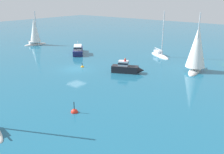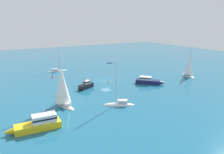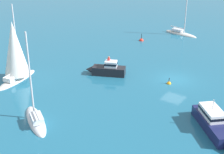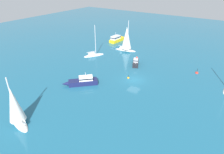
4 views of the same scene
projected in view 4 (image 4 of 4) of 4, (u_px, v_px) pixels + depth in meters
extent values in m
plane|color=#1E607F|center=(134.00, 80.00, 42.16)|extent=(160.00, 160.00, 0.00)
cube|color=#191E4C|center=(83.00, 82.00, 40.22)|extent=(5.48, 5.46, 0.99)
cone|color=#191E4C|center=(65.00, 84.00, 39.62)|extent=(1.74, 1.74, 0.99)
cube|color=white|center=(86.00, 78.00, 39.90)|extent=(3.02, 3.01, 0.81)
cube|color=black|center=(86.00, 78.00, 39.89)|extent=(3.07, 3.07, 0.24)
cylinder|color=silver|center=(85.00, 74.00, 39.50)|extent=(0.08, 0.08, 0.91)
ellipsoid|color=white|center=(94.00, 56.00, 54.85)|extent=(4.28, 5.79, 0.94)
cube|color=silver|center=(91.00, 54.00, 54.25)|extent=(1.78, 2.04, 0.53)
cylinder|color=silver|center=(95.00, 40.00, 52.99)|extent=(0.16, 0.16, 8.05)
cylinder|color=silver|center=(91.00, 52.00, 54.00)|extent=(1.48, 2.34, 0.13)
cube|color=yellow|center=(117.00, 40.00, 66.58)|extent=(2.62, 6.53, 0.99)
cone|color=yellow|center=(124.00, 37.00, 69.32)|extent=(1.11, 1.67, 0.99)
cube|color=silver|center=(116.00, 37.00, 65.43)|extent=(1.97, 3.53, 1.15)
cube|color=black|center=(116.00, 37.00, 65.40)|extent=(2.01, 3.57, 0.24)
cylinder|color=silver|center=(116.00, 34.00, 64.89)|extent=(0.08, 0.08, 1.18)
ellipsoid|color=silver|center=(125.00, 50.00, 58.79)|extent=(6.63, 2.76, 0.80)
cube|color=white|center=(123.00, 48.00, 58.75)|extent=(2.11, 1.44, 0.50)
cylinder|color=silver|center=(128.00, 35.00, 56.41)|extent=(0.15, 0.15, 8.50)
cylinder|color=silver|center=(123.00, 46.00, 58.53)|extent=(2.87, 0.67, 0.12)
cone|color=white|center=(127.00, 38.00, 56.90)|extent=(3.40, 3.40, 6.38)
cube|color=black|center=(136.00, 63.00, 48.92)|extent=(2.97, 4.19, 1.05)
cone|color=black|center=(136.00, 59.00, 51.06)|extent=(1.38, 1.35, 1.05)
cube|color=silver|center=(136.00, 60.00, 48.28)|extent=(1.62, 1.77, 0.77)
cube|color=black|center=(136.00, 60.00, 48.26)|extent=(1.68, 1.83, 0.24)
cylinder|color=red|center=(137.00, 59.00, 48.46)|extent=(0.32, 0.32, 1.04)
sphere|color=#C96C4D|center=(137.00, 57.00, 48.16)|extent=(0.24, 0.24, 0.24)
ellipsoid|color=silver|center=(20.00, 123.00, 29.77)|extent=(5.46, 2.65, 0.87)
cube|color=white|center=(20.00, 122.00, 29.06)|extent=(1.77, 1.39, 0.43)
cylinder|color=silver|center=(12.00, 100.00, 28.21)|extent=(0.19, 0.19, 7.32)
cylinder|color=silver|center=(20.00, 120.00, 28.83)|extent=(2.34, 0.67, 0.16)
cone|color=white|center=(14.00, 104.00, 28.23)|extent=(2.83, 2.83, 5.49)
cylinder|color=blue|center=(20.00, 118.00, 29.36)|extent=(0.32, 0.32, 1.09)
sphere|color=tan|center=(19.00, 115.00, 29.05)|extent=(0.24, 0.24, 0.24)
sphere|color=red|center=(197.00, 73.00, 45.06)|extent=(0.72, 0.72, 0.72)
cylinder|color=black|center=(197.00, 70.00, 44.71)|extent=(0.08, 0.08, 0.79)
sphere|color=orange|center=(128.00, 78.00, 42.92)|extent=(0.52, 0.52, 0.52)
cylinder|color=black|center=(128.00, 76.00, 42.69)|extent=(0.08, 0.08, 0.47)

